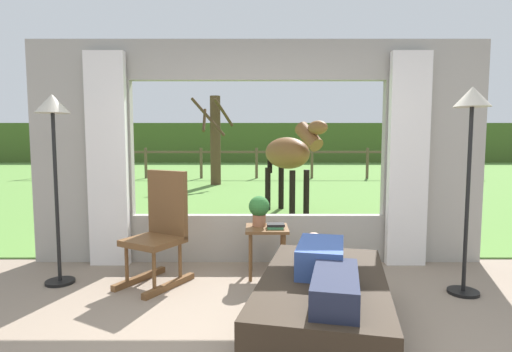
{
  "coord_description": "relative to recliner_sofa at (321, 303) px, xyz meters",
  "views": [
    {
      "loc": [
        -0.02,
        -2.43,
        1.44
      ],
      "look_at": [
        0.0,
        1.8,
        1.05
      ],
      "focal_mm": 28.46,
      "sensor_mm": 36.0,
      "label": 1
    }
  ],
  "objects": [
    {
      "name": "potted_plant",
      "position": [
        -0.47,
        1.31,
        0.48
      ],
      "size": [
        0.22,
        0.22,
        0.32
      ],
      "color": "#9E6042",
      "rests_on": "side_table"
    },
    {
      "name": "rocking_chair",
      "position": [
        -1.45,
        1.07,
        0.33
      ],
      "size": [
        0.74,
        0.82,
        1.12
      ],
      "rotation": [
        0.0,
        0.0,
        -0.53
      ],
      "color": "brown",
      "rests_on": "ground_plane"
    },
    {
      "name": "recliner_sofa",
      "position": [
        0.0,
        0.0,
        0.0
      ],
      "size": [
        1.24,
        1.85,
        0.42
      ],
      "rotation": [
        0.0,
        0.0,
        -0.22
      ],
      "color": "black",
      "rests_on": "ground_plane"
    },
    {
      "name": "back_wall_with_window",
      "position": [
        -0.48,
        1.78,
        1.03
      ],
      "size": [
        5.2,
        0.12,
        2.55
      ],
      "color": "#9E998E",
      "rests_on": "ground_plane"
    },
    {
      "name": "curtain_panel_left",
      "position": [
        -2.17,
        1.64,
        0.98
      ],
      "size": [
        0.44,
        0.1,
        2.4
      ],
      "primitive_type": "cube",
      "color": "silver",
      "rests_on": "ground_plane"
    },
    {
      "name": "side_table",
      "position": [
        -0.39,
        1.25,
        0.21
      ],
      "size": [
        0.44,
        0.44,
        0.52
      ],
      "color": "brown",
      "rests_on": "ground_plane"
    },
    {
      "name": "floor_lamp_right",
      "position": [
        1.43,
        0.75,
        1.32
      ],
      "size": [
        0.32,
        0.32,
        1.9
      ],
      "color": "black",
      "rests_on": "ground_plane"
    },
    {
      "name": "horse",
      "position": [
        0.13,
        4.76,
        0.94
      ],
      "size": [
        1.23,
        1.73,
        1.73
      ],
      "rotation": [
        0.0,
        0.0,
        -2.61
      ],
      "color": "brown",
      "rests_on": "outdoor_pasture_lawn"
    },
    {
      "name": "book_stack",
      "position": [
        -0.3,
        1.19,
        0.33
      ],
      "size": [
        0.18,
        0.14,
        0.05
      ],
      "color": "#337247",
      "rests_on": "side_table"
    },
    {
      "name": "pasture_fence_line",
      "position": [
        -0.48,
        11.68,
        0.53
      ],
      "size": [
        16.1,
        0.1,
        1.1
      ],
      "color": "brown",
      "rests_on": "outdoor_pasture_lawn"
    },
    {
      "name": "pasture_tree",
      "position": [
        -1.76,
        9.66,
        1.24
      ],
      "size": [
        1.28,
        1.07,
        2.73
      ],
      "color": "#4C3823",
      "rests_on": "outdoor_pasture_lawn"
    },
    {
      "name": "distant_hill_ridge",
      "position": [
        -0.48,
        22.52,
        0.98
      ],
      "size": [
        36.0,
        2.0,
        2.4
      ],
      "primitive_type": "cube",
      "color": "#425C24",
      "rests_on": "ground_plane"
    },
    {
      "name": "reclining_person",
      "position": [
        0.0,
        -0.05,
        0.3
      ],
      "size": [
        0.46,
        1.43,
        0.22
      ],
      "rotation": [
        0.0,
        0.0,
        -0.22
      ],
      "color": "#334C8C",
      "rests_on": "recliner_sofa"
    },
    {
      "name": "curtain_panel_right",
      "position": [
        1.21,
        1.64,
        0.98
      ],
      "size": [
        0.44,
        0.1,
        2.4
      ],
      "primitive_type": "cube",
      "color": "silver",
      "rests_on": "ground_plane"
    },
    {
      "name": "outdoor_pasture_lawn",
      "position": [
        -0.48,
        12.68,
        -0.21
      ],
      "size": [
        36.0,
        21.68,
        0.02
      ],
      "primitive_type": "cube",
      "color": "#568438",
      "rests_on": "ground_plane"
    },
    {
      "name": "floor_lamp_left",
      "position": [
        -2.46,
        1.02,
        1.29
      ],
      "size": [
        0.32,
        0.32,
        1.87
      ],
      "color": "black",
      "rests_on": "ground_plane"
    }
  ]
}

